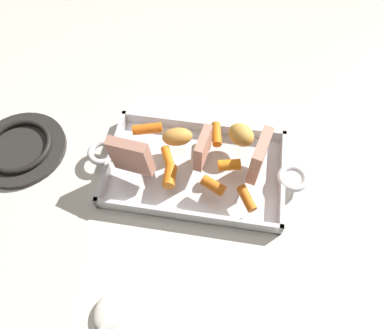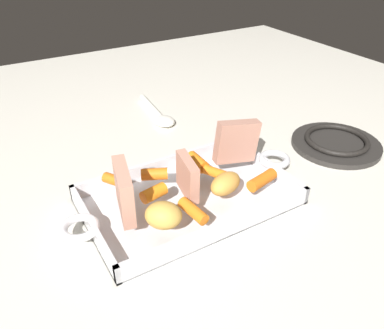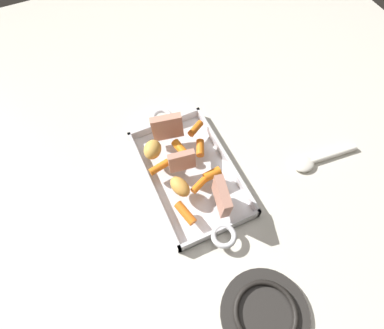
{
  "view_description": "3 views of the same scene",
  "coord_description": "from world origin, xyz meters",
  "px_view_note": "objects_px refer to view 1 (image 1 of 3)",
  "views": [
    {
      "loc": [
        0.05,
        -0.36,
        0.63
      ],
      "look_at": [
        -0.0,
        -0.01,
        0.05
      ],
      "focal_mm": 33.31,
      "sensor_mm": 36.0,
      "label": 1
    },
    {
      "loc": [
        0.27,
        0.46,
        0.42
      ],
      "look_at": [
        -0.01,
        -0.01,
        0.07
      ],
      "focal_mm": 35.94,
      "sensor_mm": 36.0,
      "label": 2
    },
    {
      "loc": [
        -0.38,
        0.17,
        0.77
      ],
      "look_at": [
        0.0,
        -0.01,
        0.05
      ],
      "focal_mm": 30.81,
      "sensor_mm": 36.0,
      "label": 3
    }
  ],
  "objects_px": {
    "baby_carrot_southwest": "(147,129)",
    "potato_whole": "(241,135)",
    "baby_carrot_northwest": "(216,134)",
    "potato_golden_small": "(177,137)",
    "roast_slice_outer": "(203,148)",
    "baby_carrot_center_right": "(170,176)",
    "roasting_dish": "(195,169)",
    "stove_burner_rear": "(20,148)",
    "roast_slice_thin": "(131,156)",
    "roast_slice_thick": "(259,156)",
    "baby_carrot_southeast": "(229,167)",
    "baby_carrot_center_left": "(167,158)",
    "baby_carrot_long": "(247,198)",
    "baby_carrot_northeast": "(213,185)"
  },
  "relations": [
    {
      "from": "roast_slice_thin",
      "to": "baby_carrot_northwest",
      "type": "relative_size",
      "value": 1.49
    },
    {
      "from": "roasting_dish",
      "to": "potato_whole",
      "type": "xyz_separation_m",
      "value": [
        0.08,
        0.07,
        0.04
      ]
    },
    {
      "from": "potato_golden_small",
      "to": "baby_carrot_southwest",
      "type": "bearing_deg",
      "value": 166.99
    },
    {
      "from": "baby_carrot_center_left",
      "to": "baby_carrot_center_right",
      "type": "distance_m",
      "value": 0.04
    },
    {
      "from": "roasting_dish",
      "to": "baby_carrot_southwest",
      "type": "relative_size",
      "value": 7.37
    },
    {
      "from": "potato_whole",
      "to": "baby_carrot_center_left",
      "type": "bearing_deg",
      "value": -153.03
    },
    {
      "from": "potato_whole",
      "to": "stove_burner_rear",
      "type": "xyz_separation_m",
      "value": [
        -0.45,
        -0.07,
        -0.04
      ]
    },
    {
      "from": "roast_slice_outer",
      "to": "roast_slice_thin",
      "type": "xyz_separation_m",
      "value": [
        -0.13,
        -0.04,
        0.01
      ]
    },
    {
      "from": "baby_carrot_long",
      "to": "roast_slice_thin",
      "type": "bearing_deg",
      "value": 170.52
    },
    {
      "from": "baby_carrot_center_right",
      "to": "stove_burner_rear",
      "type": "relative_size",
      "value": 0.23
    },
    {
      "from": "baby_carrot_southeast",
      "to": "baby_carrot_northeast",
      "type": "height_order",
      "value": "baby_carrot_southeast"
    },
    {
      "from": "potato_whole",
      "to": "baby_carrot_southeast",
      "type": "bearing_deg",
      "value": -102.76
    },
    {
      "from": "baby_carrot_northeast",
      "to": "potato_golden_small",
      "type": "xyz_separation_m",
      "value": [
        -0.08,
        0.09,
        0.01
      ]
    },
    {
      "from": "potato_whole",
      "to": "roasting_dish",
      "type": "bearing_deg",
      "value": -140.5
    },
    {
      "from": "baby_carrot_northwest",
      "to": "baby_carrot_southwest",
      "type": "bearing_deg",
      "value": -176.26
    },
    {
      "from": "baby_carrot_center_right",
      "to": "baby_carrot_southeast",
      "type": "bearing_deg",
      "value": 19.41
    },
    {
      "from": "roast_slice_thin",
      "to": "potato_golden_small",
      "type": "relative_size",
      "value": 1.3
    },
    {
      "from": "baby_carrot_center_right",
      "to": "baby_carrot_southeast",
      "type": "height_order",
      "value": "baby_carrot_center_right"
    },
    {
      "from": "baby_carrot_southwest",
      "to": "roast_slice_outer",
      "type": "bearing_deg",
      "value": -20.27
    },
    {
      "from": "roast_slice_outer",
      "to": "baby_carrot_center_right",
      "type": "distance_m",
      "value": 0.08
    },
    {
      "from": "baby_carrot_southwest",
      "to": "potato_whole",
      "type": "relative_size",
      "value": 1.08
    },
    {
      "from": "baby_carrot_long",
      "to": "potato_golden_small",
      "type": "xyz_separation_m",
      "value": [
        -0.15,
        0.11,
        0.01
      ]
    },
    {
      "from": "roast_slice_thin",
      "to": "baby_carrot_center_right",
      "type": "distance_m",
      "value": 0.08
    },
    {
      "from": "baby_carrot_northwest",
      "to": "potato_whole",
      "type": "bearing_deg",
      "value": -2.3
    },
    {
      "from": "roast_slice_outer",
      "to": "baby_carrot_northeast",
      "type": "height_order",
      "value": "roast_slice_outer"
    },
    {
      "from": "roast_slice_thin",
      "to": "roast_slice_thick",
      "type": "xyz_separation_m",
      "value": [
        0.24,
        0.04,
        0.0
      ]
    },
    {
      "from": "roasting_dish",
      "to": "baby_carrot_northwest",
      "type": "xyz_separation_m",
      "value": [
        0.03,
        0.07,
        0.03
      ]
    },
    {
      "from": "roasting_dish",
      "to": "baby_carrot_northeast",
      "type": "height_order",
      "value": "baby_carrot_northeast"
    },
    {
      "from": "potato_golden_small",
      "to": "baby_carrot_northeast",
      "type": "bearing_deg",
      "value": -48.07
    },
    {
      "from": "baby_carrot_long",
      "to": "baby_carrot_southeast",
      "type": "xyz_separation_m",
      "value": [
        -0.04,
        0.06,
        0.0
      ]
    },
    {
      "from": "roast_slice_outer",
      "to": "baby_carrot_center_left",
      "type": "relative_size",
      "value": 1.48
    },
    {
      "from": "baby_carrot_center_left",
      "to": "potato_golden_small",
      "type": "xyz_separation_m",
      "value": [
        0.01,
        0.05,
        0.01
      ]
    },
    {
      "from": "roast_slice_outer",
      "to": "baby_carrot_center_left",
      "type": "height_order",
      "value": "roast_slice_outer"
    },
    {
      "from": "baby_carrot_center_left",
      "to": "potato_golden_small",
      "type": "height_order",
      "value": "potato_golden_small"
    },
    {
      "from": "baby_carrot_long",
      "to": "baby_carrot_northwest",
      "type": "distance_m",
      "value": 0.15
    },
    {
      "from": "baby_carrot_center_left",
      "to": "roast_slice_thin",
      "type": "bearing_deg",
      "value": -157.52
    },
    {
      "from": "baby_carrot_southeast",
      "to": "baby_carrot_center_left",
      "type": "bearing_deg",
      "value": 178.89
    },
    {
      "from": "baby_carrot_center_left",
      "to": "baby_carrot_southeast",
      "type": "xyz_separation_m",
      "value": [
        0.12,
        -0.0,
        0.0
      ]
    },
    {
      "from": "roast_slice_thin",
      "to": "baby_carrot_center_right",
      "type": "bearing_deg",
      "value": -10.85
    },
    {
      "from": "roast_slice_outer",
      "to": "baby_carrot_northeast",
      "type": "bearing_deg",
      "value": -65.56
    },
    {
      "from": "roast_slice_thin",
      "to": "stove_burner_rear",
      "type": "distance_m",
      "value": 0.26
    },
    {
      "from": "baby_carrot_long",
      "to": "potato_golden_small",
      "type": "relative_size",
      "value": 0.81
    },
    {
      "from": "roast_slice_thin",
      "to": "roast_slice_thick",
      "type": "relative_size",
      "value": 0.98
    },
    {
      "from": "potato_whole",
      "to": "potato_golden_small",
      "type": "bearing_deg",
      "value": -169.89
    },
    {
      "from": "baby_carrot_northwest",
      "to": "potato_golden_small",
      "type": "bearing_deg",
      "value": -162.27
    },
    {
      "from": "baby_carrot_northeast",
      "to": "stove_burner_rear",
      "type": "bearing_deg",
      "value": 173.93
    },
    {
      "from": "roast_slice_thin",
      "to": "baby_carrot_southeast",
      "type": "distance_m",
      "value": 0.19
    },
    {
      "from": "roasting_dish",
      "to": "baby_carrot_center_left",
      "type": "xyz_separation_m",
      "value": [
        -0.06,
        -0.0,
        0.03
      ]
    },
    {
      "from": "baby_carrot_northeast",
      "to": "baby_carrot_center_left",
      "type": "bearing_deg",
      "value": 153.98
    },
    {
      "from": "stove_burner_rear",
      "to": "roasting_dish",
      "type": "bearing_deg",
      "value": 0.78
    }
  ]
}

